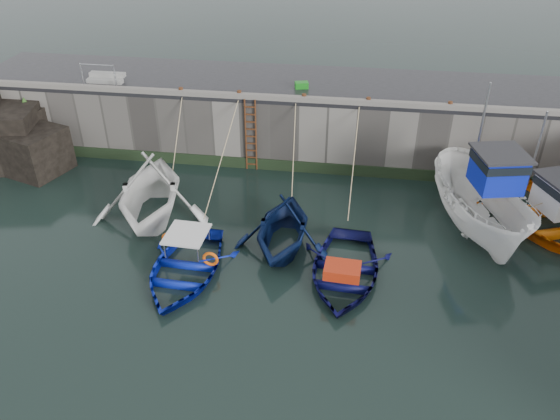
# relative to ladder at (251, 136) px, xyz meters

# --- Properties ---
(ground) EXTENTS (120.00, 120.00, 0.00)m
(ground) POSITION_rel_ladder_xyz_m (2.00, -9.91, -1.59)
(ground) COLOR black
(ground) RESTS_ON ground
(quay_back) EXTENTS (30.00, 5.00, 3.00)m
(quay_back) POSITION_rel_ladder_xyz_m (2.00, 2.59, -0.09)
(quay_back) COLOR slate
(quay_back) RESTS_ON ground
(road_back) EXTENTS (30.00, 5.00, 0.16)m
(road_back) POSITION_rel_ladder_xyz_m (2.00, 2.59, 1.49)
(road_back) COLOR black
(road_back) RESTS_ON quay_back
(kerb_back) EXTENTS (30.00, 0.30, 0.20)m
(kerb_back) POSITION_rel_ladder_xyz_m (2.00, 0.24, 1.67)
(kerb_back) COLOR slate
(kerb_back) RESTS_ON road_back
(algae_back) EXTENTS (30.00, 0.08, 0.50)m
(algae_back) POSITION_rel_ladder_xyz_m (2.00, 0.05, -1.34)
(algae_back) COLOR black
(algae_back) RESTS_ON ground
(rock_outcrop) EXTENTS (5.85, 4.24, 3.41)m
(rock_outcrop) POSITION_rel_ladder_xyz_m (-10.92, -0.80, -0.33)
(rock_outcrop) COLOR black
(rock_outcrop) RESTS_ON ground
(ladder) EXTENTS (0.51, 0.08, 3.20)m
(ladder) POSITION_rel_ladder_xyz_m (0.00, 0.00, 0.00)
(ladder) COLOR #3F1E0F
(ladder) RESTS_ON ground
(boat_near_white) EXTENTS (5.46, 6.06, 2.81)m
(boat_near_white) POSITION_rel_ladder_xyz_m (-2.99, -4.31, -1.59)
(boat_near_white) COLOR white
(boat_near_white) RESTS_ON ground
(boat_near_white_rope) EXTENTS (0.04, 3.21, 3.10)m
(boat_near_white_rope) POSITION_rel_ladder_xyz_m (-2.99, -0.86, -1.59)
(boat_near_white_rope) COLOR tan
(boat_near_white_rope) RESTS_ON ground
(boat_near_blue) EXTENTS (3.41, 4.66, 0.94)m
(boat_near_blue) POSITION_rel_ladder_xyz_m (-0.79, -7.47, -1.59)
(boat_near_blue) COLOR #0B1EAC
(boat_near_blue) RESTS_ON ground
(boat_near_blue_rope) EXTENTS (0.04, 5.68, 3.10)m
(boat_near_blue_rope) POSITION_rel_ladder_xyz_m (-0.79, -2.44, -1.59)
(boat_near_blue_rope) COLOR tan
(boat_near_blue_rope) RESTS_ON ground
(boat_near_blacktrim) EXTENTS (3.76, 4.31, 2.20)m
(boat_near_blacktrim) POSITION_rel_ladder_xyz_m (2.16, -5.52, -1.59)
(boat_near_blacktrim) COLOR #0A1841
(boat_near_blacktrim) RESTS_ON ground
(boat_near_blacktrim_rope) EXTENTS (0.04, 4.05, 3.10)m
(boat_near_blacktrim_rope) POSITION_rel_ladder_xyz_m (2.16, -1.47, -1.59)
(boat_near_blacktrim_rope) COLOR tan
(boat_near_blacktrim_rope) RESTS_ON ground
(boat_near_navy) EXTENTS (3.54, 4.77, 0.95)m
(boat_near_navy) POSITION_rel_ladder_xyz_m (4.36, -6.82, -1.59)
(boat_near_navy) COLOR #0B0C45
(boat_near_navy) RESTS_ON ground
(boat_near_navy_rope) EXTENTS (0.04, 5.12, 3.10)m
(boat_near_navy_rope) POSITION_rel_ladder_xyz_m (4.36, -2.12, -1.59)
(boat_near_navy_rope) COLOR tan
(boat_near_navy_rope) RESTS_ON ground
(boat_far_white) EXTENTS (3.75, 6.77, 5.47)m
(boat_far_white) POSITION_rel_ladder_xyz_m (9.03, -3.43, -0.55)
(boat_far_white) COLOR white
(boat_far_white) RESTS_ON ground
(boat_far_orange) EXTENTS (6.43, 7.42, 4.29)m
(boat_far_orange) POSITION_rel_ladder_xyz_m (11.52, -2.65, -1.18)
(boat_far_orange) COLOR orange
(boat_far_orange) RESTS_ON ground
(fish_crate) EXTENTS (0.63, 0.49, 0.27)m
(fish_crate) POSITION_rel_ladder_xyz_m (1.93, 1.80, 1.70)
(fish_crate) COLOR #167A18
(fish_crate) RESTS_ON road_back
(railing) EXTENTS (1.60, 1.05, 1.00)m
(railing) POSITION_rel_ladder_xyz_m (-6.75, 1.33, 1.77)
(railing) COLOR #A5A8AD
(railing) RESTS_ON road_back
(bollard_a) EXTENTS (0.18, 0.18, 0.28)m
(bollard_a) POSITION_rel_ladder_xyz_m (-3.00, 0.34, 1.71)
(bollard_a) COLOR #3F1E0F
(bollard_a) RESTS_ON road_back
(bollard_b) EXTENTS (0.18, 0.18, 0.28)m
(bollard_b) POSITION_rel_ladder_xyz_m (-0.50, 0.34, 1.71)
(bollard_b) COLOR #3F1E0F
(bollard_b) RESTS_ON road_back
(bollard_c) EXTENTS (0.18, 0.18, 0.28)m
(bollard_c) POSITION_rel_ladder_xyz_m (2.20, 0.34, 1.71)
(bollard_c) COLOR #3F1E0F
(bollard_c) RESTS_ON road_back
(bollard_d) EXTENTS (0.18, 0.18, 0.28)m
(bollard_d) POSITION_rel_ladder_xyz_m (4.80, 0.34, 1.71)
(bollard_d) COLOR #3F1E0F
(bollard_d) RESTS_ON road_back
(bollard_e) EXTENTS (0.18, 0.18, 0.28)m
(bollard_e) POSITION_rel_ladder_xyz_m (8.00, 0.34, 1.71)
(bollard_e) COLOR #3F1E0F
(bollard_e) RESTS_ON road_back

